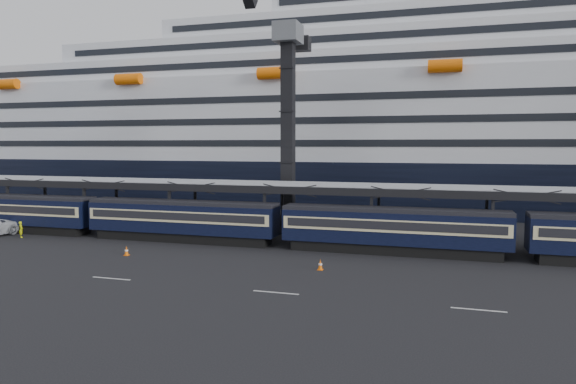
# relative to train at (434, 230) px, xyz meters

# --- Properties ---
(ground) EXTENTS (260.00, 260.00, 0.00)m
(ground) POSITION_rel_train_xyz_m (4.65, -10.00, -2.20)
(ground) COLOR black
(ground) RESTS_ON ground
(train) EXTENTS (133.05, 3.00, 4.05)m
(train) POSITION_rel_train_xyz_m (0.00, 0.00, 0.00)
(train) COLOR black
(train) RESTS_ON ground
(canopy) EXTENTS (130.00, 6.25, 5.53)m
(canopy) POSITION_rel_train_xyz_m (4.65, 4.00, 3.05)
(canopy) COLOR #9C9FA4
(canopy) RESTS_ON ground
(cruise_ship) EXTENTS (214.09, 28.84, 34.00)m
(cruise_ship) POSITION_rel_train_xyz_m (3.57, 35.99, 10.14)
(cruise_ship) COLOR black
(cruise_ship) RESTS_ON ground
(crane_dark_near) EXTENTS (4.50, 17.75, 35.08)m
(crane_dark_near) POSITION_rel_train_xyz_m (-15.35, 8.59, 9.73)
(crane_dark_near) COLOR #4D5055
(crane_dark_near) RESTS_ON ground
(worker) EXTENTS (0.70, 0.69, 1.63)m
(worker) POSITION_rel_train_xyz_m (-39.74, -2.91, -1.39)
(worker) COLOR #DAE40C
(worker) RESTS_ON ground
(traffic_cone_b) EXTENTS (0.40, 0.40, 0.80)m
(traffic_cone_b) POSITION_rel_train_xyz_m (-24.74, -7.16, -1.80)
(traffic_cone_b) COLOR #FF6808
(traffic_cone_b) RESTS_ON ground
(traffic_cone_c) EXTENTS (0.41, 0.41, 0.81)m
(traffic_cone_c) POSITION_rel_train_xyz_m (-7.98, -7.45, -1.80)
(traffic_cone_c) COLOR #FF6808
(traffic_cone_c) RESTS_ON ground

